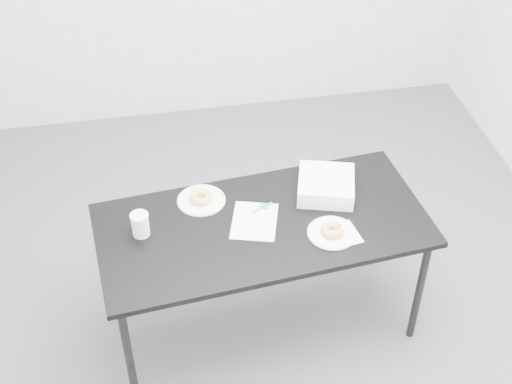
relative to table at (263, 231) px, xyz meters
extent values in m
plane|color=#4C4B51|center=(-0.01, 0.18, -0.69)|extent=(4.00, 4.00, 0.00)
cube|color=black|center=(0.00, 0.00, 0.04)|extent=(1.70, 0.92, 0.03)
cylinder|color=black|center=(-0.72, -0.39, -0.33)|extent=(0.04, 0.04, 0.71)
cylinder|color=black|center=(-0.78, 0.25, -0.33)|extent=(0.04, 0.04, 0.71)
cylinder|color=black|center=(0.78, -0.25, -0.33)|extent=(0.04, 0.04, 0.71)
cylinder|color=black|center=(0.72, 0.39, -0.33)|extent=(0.04, 0.04, 0.71)
cube|color=white|center=(-0.04, 0.02, 0.06)|extent=(0.29, 0.33, 0.00)
cube|color=green|center=(0.03, 0.12, 0.06)|extent=(0.06, 0.06, 0.00)
cylinder|color=#0E8D9C|center=(0.01, 0.11, 0.06)|extent=(0.12, 0.07, 0.01)
cube|color=white|center=(0.36, -0.15, 0.06)|extent=(0.19, 0.19, 0.00)
cylinder|color=white|center=(0.31, -0.14, 0.06)|extent=(0.24, 0.24, 0.01)
torus|color=gold|center=(0.31, -0.14, 0.08)|extent=(0.12, 0.12, 0.04)
cylinder|color=white|center=(-0.28, 0.22, 0.06)|extent=(0.25, 0.25, 0.01)
torus|color=gold|center=(-0.28, 0.22, 0.08)|extent=(0.15, 0.15, 0.04)
cylinder|color=white|center=(-0.59, 0.03, 0.12)|extent=(0.08, 0.08, 0.13)
cylinder|color=white|center=(0.27, 0.20, 0.06)|extent=(0.10, 0.10, 0.01)
cube|color=white|center=(0.36, 0.17, 0.10)|extent=(0.35, 0.35, 0.09)
camera|label=1|loc=(-0.51, -2.53, 2.45)|focal=50.00mm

